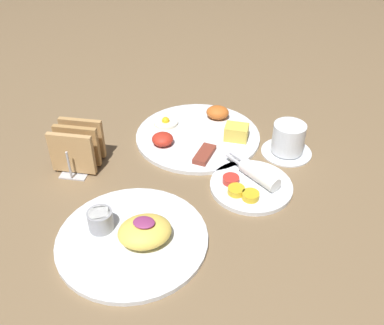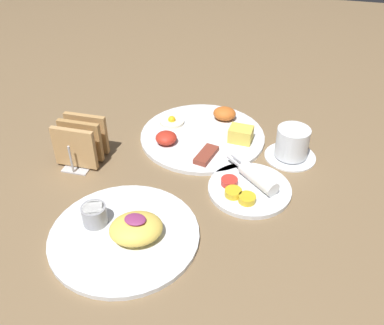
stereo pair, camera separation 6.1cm
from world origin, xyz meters
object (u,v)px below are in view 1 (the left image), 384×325
object	(u,v)px
toast_rack	(78,147)
coffee_cup	(288,140)
plate_breakfast	(199,134)
plate_condiments	(251,184)
plate_foreground	(133,235)

from	to	relation	value
toast_rack	coffee_cup	size ratio (longest dim) A/B	0.97
plate_breakfast	plate_condiments	world-z (taller)	plate_breakfast
plate_foreground	plate_breakfast	bearing A→B (deg)	79.80
plate_breakfast	toast_rack	world-z (taller)	toast_rack
plate_condiments	plate_foreground	bearing A→B (deg)	-137.46
toast_rack	plate_breakfast	bearing A→B (deg)	32.40
coffee_cup	toast_rack	bearing A→B (deg)	-164.79
plate_condiments	coffee_cup	size ratio (longest dim) A/B	1.49
plate_breakfast	coffee_cup	world-z (taller)	coffee_cup
plate_condiments	coffee_cup	distance (m)	0.17
plate_condiments	coffee_cup	world-z (taller)	coffee_cup
plate_condiments	toast_rack	bearing A→B (deg)	177.28
plate_foreground	toast_rack	xyz separation A→B (m)	(-0.19, 0.21, 0.03)
plate_foreground	coffee_cup	distance (m)	0.44
toast_rack	coffee_cup	bearing A→B (deg)	15.21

